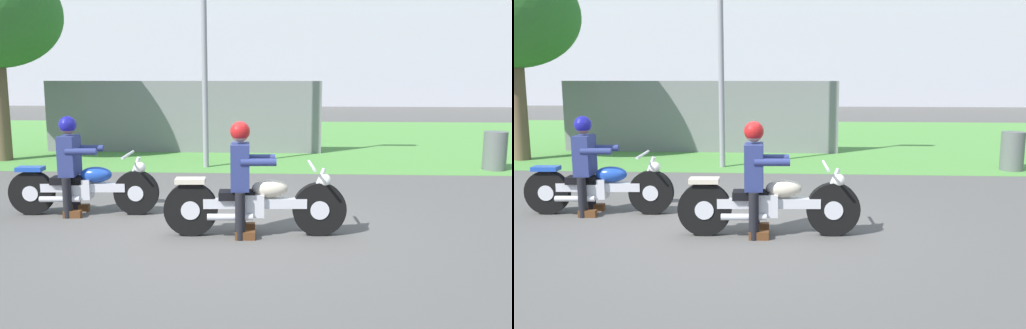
{
  "view_description": "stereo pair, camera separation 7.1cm",
  "coord_description": "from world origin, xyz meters",
  "views": [
    {
      "loc": [
        0.76,
        -6.53,
        1.95
      ],
      "look_at": [
        0.4,
        0.02,
        0.85
      ],
      "focal_mm": 37.54,
      "sensor_mm": 36.0,
      "label": 1
    },
    {
      "loc": [
        0.83,
        -6.52,
        1.95
      ],
      "look_at": [
        0.4,
        0.02,
        0.85
      ],
      "focal_mm": 37.54,
      "sensor_mm": 36.0,
      "label": 2
    }
  ],
  "objects": [
    {
      "name": "fence_segment",
      "position": [
        -1.84,
        6.83,
        0.9
      ],
      "size": [
        7.0,
        0.06,
        1.8
      ],
      "primitive_type": "cube",
      "color": "slate",
      "rests_on": "ground"
    },
    {
      "name": "grass_verge",
      "position": [
        0.0,
        9.97,
        0.0
      ],
      "size": [
        60.0,
        12.0,
        0.01
      ],
      "primitive_type": "cube",
      "color": "#549342",
      "rests_on": "ground"
    },
    {
      "name": "motorcycle_follow",
      "position": [
        -2.05,
        0.69,
        0.39
      ],
      "size": [
        2.1,
        0.66,
        0.87
      ],
      "rotation": [
        0.0,
        0.0,
        0.06
      ],
      "color": "black",
      "rests_on": "ground"
    },
    {
      "name": "ground",
      "position": [
        0.0,
        0.0,
        0.0
      ],
      "size": [
        120.0,
        120.0,
        0.0
      ],
      "primitive_type": "plane",
      "color": "#565451"
    },
    {
      "name": "motorcycle_lead",
      "position": [
        0.41,
        -0.18,
        0.4
      ],
      "size": [
        2.23,
        0.66,
        0.89
      ],
      "rotation": [
        0.0,
        0.0,
        0.06
      ],
      "color": "black",
      "rests_on": "ground"
    },
    {
      "name": "rider_follow",
      "position": [
        -2.22,
        0.68,
        0.81
      ],
      "size": [
        0.56,
        0.48,
        1.39
      ],
      "rotation": [
        0.0,
        0.0,
        0.06
      ],
      "color": "black",
      "rests_on": "ground"
    },
    {
      "name": "trash_can",
      "position": [
        5.1,
        4.67,
        0.4
      ],
      "size": [
        0.47,
        0.47,
        0.8
      ],
      "primitive_type": "cylinder",
      "color": "#595E5B",
      "rests_on": "ground"
    },
    {
      "name": "rider_lead",
      "position": [
        0.24,
        -0.19,
        0.82
      ],
      "size": [
        0.56,
        0.48,
        1.41
      ],
      "rotation": [
        0.0,
        0.0,
        0.06
      ],
      "color": "black",
      "rests_on": "ground"
    },
    {
      "name": "stadium_facade",
      "position": [
        2.49,
        30.83,
        6.29
      ],
      "size": [
        57.88,
        8.0,
        12.58
      ],
      "primitive_type": "cube",
      "color": "silver",
      "rests_on": "ground"
    }
  ]
}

